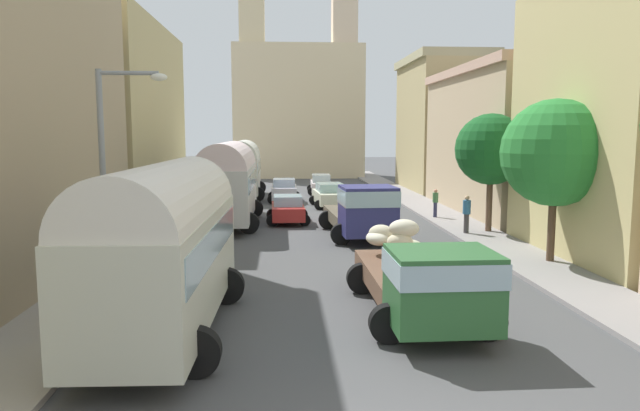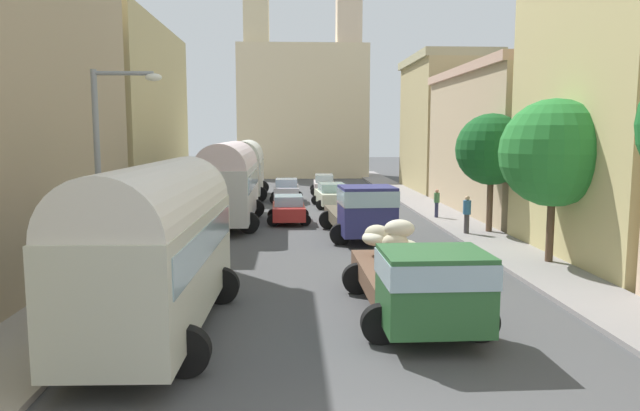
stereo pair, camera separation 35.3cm
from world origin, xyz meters
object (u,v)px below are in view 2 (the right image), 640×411
(car_1, at_px, (324,184))
(car_3, at_px, (287,190))
(car_2, at_px, (289,209))
(pedestrian_1, at_px, (467,213))
(parked_bus_0, at_px, (157,241))
(streetlamp_near, at_px, (108,167))
(parked_bus_1, at_px, (229,179))
(car_0, at_px, (332,195))
(pedestrian_0, at_px, (437,202))
(parked_bus_2, at_px, (246,166))
(cargo_truck_0, at_px, (416,277))
(cargo_truck_1, at_px, (362,210))

(car_1, xyz_separation_m, car_3, (-2.87, -5.06, 0.04))
(car_2, height_order, pedestrian_1, pedestrian_1)
(parked_bus_0, relative_size, streetlamp_near, 1.27)
(streetlamp_near, bearing_deg, parked_bus_1, 83.20)
(parked_bus_1, relative_size, car_0, 2.01)
(car_2, xyz_separation_m, pedestrian_1, (8.18, -4.49, 0.34))
(car_2, distance_m, pedestrian_0, 8.09)
(parked_bus_0, height_order, car_0, parked_bus_0)
(parked_bus_2, xyz_separation_m, car_2, (3.11, -12.20, -1.58))
(streetlamp_near, bearing_deg, pedestrian_0, 50.64)
(parked_bus_0, xyz_separation_m, parked_bus_1, (0.01, 16.60, 0.10))
(parked_bus_2, xyz_separation_m, cargo_truck_0, (6.35, -28.79, -1.15))
(cargo_truck_1, bearing_deg, parked_bus_0, -117.41)
(cargo_truck_0, bearing_deg, pedestrian_0, 74.36)
(car_3, distance_m, pedestrian_0, 12.10)
(car_3, distance_m, streetlamp_near, 25.12)
(car_1, bearing_deg, pedestrian_1, -74.02)
(pedestrian_0, bearing_deg, car_1, 110.97)
(pedestrian_0, xyz_separation_m, streetlamp_near, (-12.81, -15.62, 2.87))
(parked_bus_2, relative_size, cargo_truck_0, 1.16)
(car_2, bearing_deg, car_0, 67.03)
(parked_bus_0, height_order, car_2, parked_bus_0)
(cargo_truck_1, relative_size, pedestrian_1, 3.81)
(cargo_truck_0, distance_m, pedestrian_1, 13.08)
(cargo_truck_1, xyz_separation_m, car_1, (-0.54, 19.58, -0.55))
(parked_bus_0, height_order, cargo_truck_0, parked_bus_0)
(cargo_truck_0, bearing_deg, car_0, 91.21)
(parked_bus_0, distance_m, pedestrian_0, 21.00)
(parked_bus_1, xyz_separation_m, streetlamp_near, (-1.72, -14.44, 1.49))
(car_0, height_order, pedestrian_1, pedestrian_1)
(parked_bus_2, xyz_separation_m, car_3, (2.96, -2.67, -1.52))
(car_1, distance_m, pedestrian_0, 14.94)
(cargo_truck_1, xyz_separation_m, streetlamp_near, (-8.01, -9.99, 2.54))
(car_0, bearing_deg, cargo_truck_1, -87.45)
(parked_bus_0, relative_size, car_2, 2.23)
(parked_bus_1, distance_m, cargo_truck_1, 7.78)
(parked_bus_1, bearing_deg, cargo_truck_1, -35.27)
(cargo_truck_1, height_order, car_1, cargo_truck_1)
(pedestrian_1, height_order, streetlamp_near, streetlamp_near)
(cargo_truck_1, bearing_deg, car_0, 92.55)
(car_3, height_order, streetlamp_near, streetlamp_near)
(car_3, xyz_separation_m, pedestrian_1, (8.33, -14.01, 0.28))
(parked_bus_0, xyz_separation_m, car_0, (5.79, 23.63, -1.48))
(parked_bus_0, relative_size, pedestrian_0, 4.83)
(parked_bus_2, xyz_separation_m, streetlamp_near, (-1.64, -27.18, 1.53))
(car_0, xyz_separation_m, pedestrian_0, (5.31, -5.84, 0.20))
(car_3, bearing_deg, parked_bus_0, -96.19)
(parked_bus_0, relative_size, car_3, 2.24)
(car_0, distance_m, car_2, 7.04)
(pedestrian_0, bearing_deg, parked_bus_1, -173.91)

